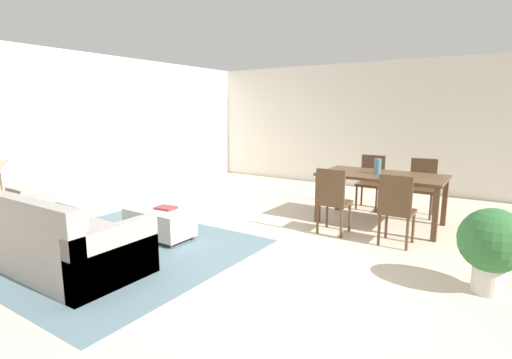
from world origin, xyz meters
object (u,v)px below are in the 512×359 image
object	(u,v)px
couch	(53,241)
dining_table	(381,180)
dining_chair_far_right	(422,184)
potted_plant	(492,244)
dining_chair_near_right	(396,206)
vase_centerpiece	(378,166)
ottoman_table	(159,222)
book_on_ottoman	(166,208)
side_table	(4,208)
dining_chair_near_left	(332,197)
dining_chair_far_left	(371,179)

from	to	relation	value
couch	dining_table	world-z (taller)	couch
dining_chair_far_right	potted_plant	distance (m)	2.76
dining_chair_near_right	vase_centerpiece	size ratio (longest dim) A/B	4.10
dining_chair_far_right	ottoman_table	bearing A→B (deg)	-130.32
dining_table	book_on_ottoman	distance (m)	3.15
ottoman_table	dining_chair_near_right	distance (m)	3.06
couch	ottoman_table	xyz separation A→B (m)	(0.26, 1.28, -0.06)
side_table	couch	bearing A→B (deg)	-5.07
couch	potted_plant	world-z (taller)	couch
dining_chair_near_left	dining_chair_near_right	xyz separation A→B (m)	(0.85, -0.02, 0.00)
couch	dining_chair_far_left	xyz separation A→B (m)	(2.11, 4.46, 0.23)
side_table	book_on_ottoman	bearing A→B (deg)	36.08
book_on_ottoman	ottoman_table	bearing A→B (deg)	-133.92
ottoman_table	dining_chair_near_right	size ratio (longest dim) A/B	0.99
potted_plant	couch	bearing A→B (deg)	-154.66
side_table	vase_centerpiece	world-z (taller)	vase_centerpiece
dining_chair_near_left	potted_plant	world-z (taller)	dining_chair_near_left
couch	book_on_ottoman	world-z (taller)	couch
dining_table	dining_chair_far_left	world-z (taller)	dining_chair_far_left
dining_chair_far_left	vase_centerpiece	bearing A→B (deg)	-68.63
dining_chair_far_right	side_table	bearing A→B (deg)	-134.87
dining_chair_near_left	dining_chair_far_right	bearing A→B (deg)	64.04
book_on_ottoman	potted_plant	xyz separation A→B (m)	(3.68, 0.55, 0.07)
book_on_ottoman	couch	bearing A→B (deg)	-103.62
dining_chair_far_left	dining_chair_far_right	xyz separation A→B (m)	(0.84, -0.02, 0.00)
vase_centerpiece	potted_plant	distance (m)	2.31
ottoman_table	dining_table	world-z (taller)	dining_table
dining_chair_near_left	vase_centerpiece	distance (m)	0.99
dining_table	potted_plant	size ratio (longest dim) A/B	2.18
dining_chair_far_left	dining_table	bearing A→B (deg)	-64.83
couch	dining_chair_far_right	distance (m)	5.34
dining_chair_near_right	couch	bearing A→B (deg)	-137.56
couch	book_on_ottoman	size ratio (longest dim) A/B	8.13
dining_chair_near_left	dining_chair_near_right	size ratio (longest dim) A/B	1.00
dining_table	dining_chair_far_right	distance (m)	0.97
side_table	potted_plant	distance (m)	5.65
dining_table	dining_chair_near_left	distance (m)	0.97
couch	dining_chair_far_left	world-z (taller)	dining_chair_far_left
dining_chair_far_left	book_on_ottoman	world-z (taller)	dining_chair_far_left
dining_table	dining_chair_far_left	xyz separation A→B (m)	(-0.41, 0.88, -0.16)
side_table	vase_centerpiece	distance (m)	5.16
dining_chair_near_right	potted_plant	world-z (taller)	dining_chair_near_right
ottoman_table	potted_plant	xyz separation A→B (m)	(3.74, 0.61, 0.25)
dining_chair_near_left	dining_chair_far_right	distance (m)	1.92
ottoman_table	dining_chair_far_left	distance (m)	3.69
vase_centerpiece	book_on_ottoman	distance (m)	3.12
dining_chair_near_right	dining_chair_far_right	size ratio (longest dim) A/B	1.00
book_on_ottoman	dining_chair_far_left	bearing A→B (deg)	60.18
dining_chair_near_right	dining_chair_far_left	bearing A→B (deg)	115.64
dining_chair_near_left	dining_chair_far_right	world-z (taller)	same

